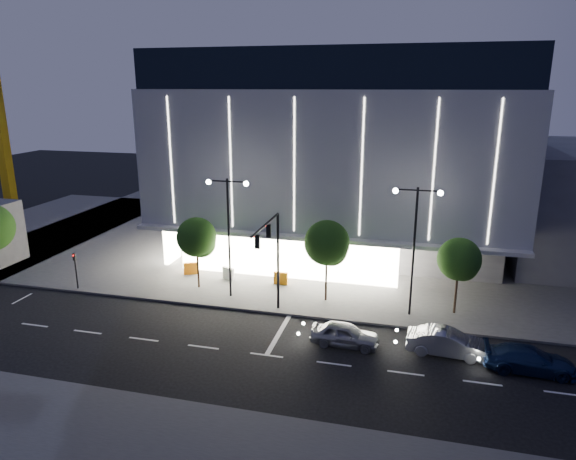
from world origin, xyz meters
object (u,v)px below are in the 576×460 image
Objects in this scene: traffic_mast at (272,248)px; barrier_a at (190,268)px; tree_left at (197,239)px; barrier_b at (228,274)px; street_lamp_east at (415,233)px; car_lead at (345,334)px; car_third at (529,360)px; tree_mid at (327,245)px; barrier_c at (281,278)px; street_lamp_west at (228,221)px; ped_signal_far at (76,267)px; car_second at (447,343)px; tree_right at (459,261)px.

traffic_mast is 11.61m from barrier_a.
barrier_b is (1.63, 2.10, -3.38)m from tree_left.
car_lead is (-3.73, -5.15, -5.24)m from street_lamp_east.
car_lead is 0.86× the size of car_third.
tree_mid is at bearing 22.43° from car_lead.
tree_left reaches higher than barrier_a.
traffic_mast is 7.32m from barrier_c.
street_lamp_west is 1.46× the size of tree_mid.
barrier_b is (-5.34, 5.78, -4.38)m from traffic_mast.
traffic_mast is 6.43× the size of barrier_b.
barrier_a and barrier_c have the same top height.
tree_mid is at bearing 63.19° from car_third.
ped_signal_far is 0.62× the size of car_third.
traffic_mast reaches higher than car_third.
barrier_c is at bearing -26.52° from barrier_a.
car_second is (27.24, -3.30, -1.12)m from ped_signal_far.
street_lamp_east is 1.46× the size of tree_mid.
tree_right is at bearing -0.00° from tree_left.
car_lead reaches higher than barrier_b.
tree_left is 7.20m from barrier_c.
barrier_a is at bearing 168.99° from street_lamp_east.
barrier_a is at bearing 70.61° from car_third.
car_third reaches higher than barrier_b.
car_third is 4.42× the size of barrier_b.
traffic_mast is at bearing 67.20° from car_lead.
car_lead is (21.27, -3.64, -1.17)m from ped_signal_far.
traffic_mast is 1.28× the size of tree_right.
car_lead is at bearing -26.73° from tree_left.
barrier_b is (-16.59, 7.92, -0.11)m from car_second.
traffic_mast is at bearing 83.04° from car_second.
street_lamp_east reaches higher than tree_right.
tree_mid reaches higher than car_lead.
barrier_b is (-14.35, 3.12, -5.31)m from street_lamp_east.
car_second is at bearing -84.24° from car_lead.
tree_right is 1.13× the size of car_third.
tree_left is at bearing 161.06° from street_lamp_west.
barrier_a is at bearing 34.75° from ped_signal_far.
car_second is at bearing -17.72° from tree_left.
traffic_mast reaches higher than car_second.
tree_mid is at bearing 9.29° from barrier_b.
street_lamp_west is 1.85× the size of car_third.
car_third is at bearing -16.35° from tree_left.
car_lead is at bearing -9.72° from ped_signal_far.
street_lamp_east is at bearing 28.84° from car_second.
street_lamp_west reaches higher than car_lead.
tree_right is 5.01× the size of barrier_c.
street_lamp_west reaches higher than tree_left.
car_second is (11.24, -2.14, -4.26)m from traffic_mast.
car_third is (12.54, -6.61, -3.63)m from tree_mid.
car_third is at bearing -44.38° from barrier_a.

